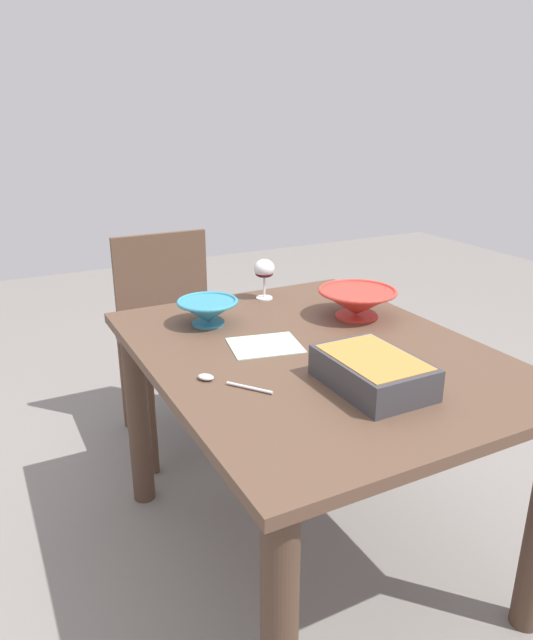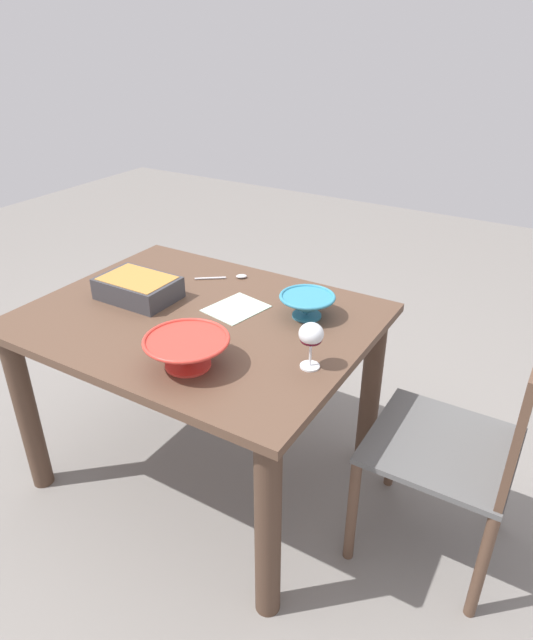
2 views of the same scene
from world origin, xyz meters
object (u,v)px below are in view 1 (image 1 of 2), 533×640
at_px(wine_glass, 264,271).
at_px(serving_spoon, 219,380).
at_px(chair, 173,329).
at_px(dining_table, 312,392).
at_px(napkin, 265,345).
at_px(small_bowl, 357,302).
at_px(mixing_bowl, 208,311).
at_px(casserole_dish, 374,370).

distance_m(wine_glass, serving_spoon, 0.72).
xyz_separation_m(chair, serving_spoon, (-1.04, 0.22, 0.25)).
height_order(dining_table, napkin, napkin).
relative_size(small_bowl, napkin, 1.28).
relative_size(dining_table, mixing_bowl, 6.08).
xyz_separation_m(casserole_dish, mixing_bowl, (0.61, 0.20, 0.00)).
height_order(wine_glass, napkin, wine_glass).
height_order(chair, napkin, chair).
bearing_deg(casserole_dish, small_bowl, -31.21).
distance_m(chair, wine_glass, 0.62).
bearing_deg(chair, wine_glass, -156.61).
xyz_separation_m(small_bowl, serving_spoon, (-0.25, 0.61, -0.05)).
height_order(chair, serving_spoon, chair).
height_order(casserole_dish, napkin, casserole_dish).
relative_size(serving_spoon, napkin, 0.89).
distance_m(mixing_bowl, serving_spoon, 0.44).
relative_size(casserole_dish, mixing_bowl, 1.46).
height_order(mixing_bowl, small_bowl, small_bowl).
distance_m(wine_glass, small_bowl, 0.37).
height_order(casserole_dish, mixing_bowl, same).
height_order(wine_glass, small_bowl, wine_glass).
relative_size(mixing_bowl, napkin, 0.97).
bearing_deg(small_bowl, mixing_bowl, 71.04).
height_order(mixing_bowl, napkin, mixing_bowl).
height_order(dining_table, casserole_dish, casserole_dish).
bearing_deg(mixing_bowl, wine_glass, -60.97).
relative_size(casserole_dish, serving_spoon, 1.59).
bearing_deg(casserole_dish, chair, 5.26).
xyz_separation_m(mixing_bowl, small_bowl, (-0.16, -0.47, 0.01)).
xyz_separation_m(dining_table, chair, (0.97, 0.11, -0.10)).
height_order(casserole_dish, serving_spoon, casserole_dish).
distance_m(dining_table, wine_glass, 0.56).
distance_m(chair, small_bowl, 0.93).
bearing_deg(wine_glass, casserole_dish, 173.35).
bearing_deg(dining_table, casserole_dish, -179.37).
bearing_deg(chair, dining_table, -173.42).
xyz_separation_m(dining_table, napkin, (0.09, 0.11, 0.14)).
distance_m(small_bowl, serving_spoon, 0.66).
bearing_deg(serving_spoon, mixing_bowl, -18.47).
bearing_deg(wine_glass, mixing_bowl, 119.03).
relative_size(casserole_dish, napkin, 1.41).
xyz_separation_m(wine_glass, serving_spoon, (-0.57, 0.42, -0.10)).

